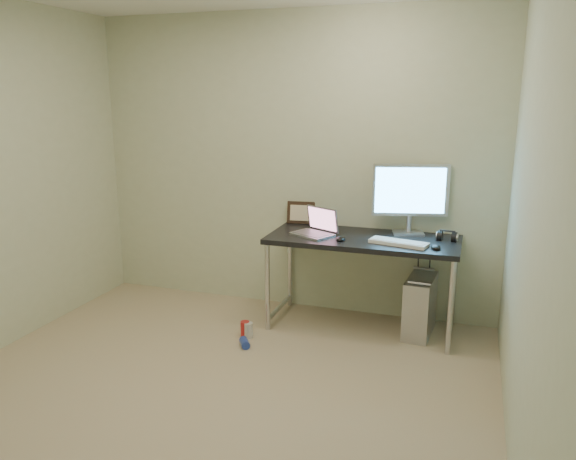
# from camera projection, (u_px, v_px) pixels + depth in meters

# --- Properties ---
(floor) EXTENTS (3.50, 3.50, 0.00)m
(floor) POSITION_uv_depth(u_px,v_px,m) (202.00, 402.00, 3.43)
(floor) COLOR tan
(floor) RESTS_ON ground
(wall_back) EXTENTS (3.50, 0.02, 2.50)m
(wall_back) POSITION_uv_depth(u_px,v_px,m) (291.00, 165.00, 4.75)
(wall_back) COLOR beige
(wall_back) RESTS_ON ground
(wall_right) EXTENTS (0.02, 3.50, 2.50)m
(wall_right) POSITION_uv_depth(u_px,v_px,m) (532.00, 224.00, 2.60)
(wall_right) COLOR beige
(wall_right) RESTS_ON ground
(desk) EXTENTS (1.47, 0.64, 0.75)m
(desk) POSITION_uv_depth(u_px,v_px,m) (363.00, 248.00, 4.38)
(desk) COLOR black
(desk) RESTS_ON ground
(tower_computer) EXTENTS (0.23, 0.46, 0.49)m
(tower_computer) POSITION_uv_depth(u_px,v_px,m) (420.00, 306.00, 4.36)
(tower_computer) COLOR #B5B5B9
(tower_computer) RESTS_ON ground
(cable_a) EXTENTS (0.01, 0.16, 0.69)m
(cable_a) POSITION_uv_depth(u_px,v_px,m) (418.00, 275.00, 4.56)
(cable_a) COLOR black
(cable_a) RESTS_ON ground
(cable_b) EXTENTS (0.02, 0.11, 0.71)m
(cable_b) POSITION_uv_depth(u_px,v_px,m) (429.00, 279.00, 4.52)
(cable_b) COLOR black
(cable_b) RESTS_ON ground
(can_red) EXTENTS (0.08, 0.08, 0.13)m
(can_red) POSITION_uv_depth(u_px,v_px,m) (245.00, 329.00, 4.34)
(can_red) COLOR red
(can_red) RESTS_ON ground
(can_white) EXTENTS (0.08, 0.08, 0.12)m
(can_white) POSITION_uv_depth(u_px,v_px,m) (248.00, 330.00, 4.32)
(can_white) COLOR silver
(can_white) RESTS_ON ground
(can_blue) EXTENTS (0.12, 0.13, 0.06)m
(can_blue) POSITION_uv_depth(u_px,v_px,m) (245.00, 343.00, 4.17)
(can_blue) COLOR #263EA7
(can_blue) RESTS_ON ground
(laptop) EXTENTS (0.39, 0.36, 0.21)m
(laptop) POSITION_uv_depth(u_px,v_px,m) (316.00, 228.00, 4.43)
(laptop) COLOR silver
(laptop) RESTS_ON desk
(monitor) EXTENTS (0.58, 0.22, 0.56)m
(monitor) POSITION_uv_depth(u_px,v_px,m) (410.00, 193.00, 4.39)
(monitor) COLOR silver
(monitor) RESTS_ON desk
(keyboard) EXTENTS (0.45, 0.23, 0.03)m
(keyboard) POSITION_uv_depth(u_px,v_px,m) (399.00, 243.00, 4.15)
(keyboard) COLOR white
(keyboard) RESTS_ON desk
(mouse_right) EXTENTS (0.09, 0.12, 0.04)m
(mouse_right) POSITION_uv_depth(u_px,v_px,m) (436.00, 246.00, 4.03)
(mouse_right) COLOR black
(mouse_right) RESTS_ON desk
(mouse_left) EXTENTS (0.07, 0.11, 0.04)m
(mouse_left) POSITION_uv_depth(u_px,v_px,m) (341.00, 238.00, 4.26)
(mouse_left) COLOR black
(mouse_left) RESTS_ON desk
(headphones) EXTENTS (0.15, 0.09, 0.10)m
(headphones) POSITION_uv_depth(u_px,v_px,m) (447.00, 237.00, 4.26)
(headphones) COLOR black
(headphones) RESTS_ON desk
(picture_frame) EXTENTS (0.24, 0.10, 0.19)m
(picture_frame) POSITION_uv_depth(u_px,v_px,m) (301.00, 213.00, 4.79)
(picture_frame) COLOR black
(picture_frame) RESTS_ON desk
(webcam) EXTENTS (0.04, 0.03, 0.12)m
(webcam) POSITION_uv_depth(u_px,v_px,m) (329.00, 216.00, 4.69)
(webcam) COLOR silver
(webcam) RESTS_ON desk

